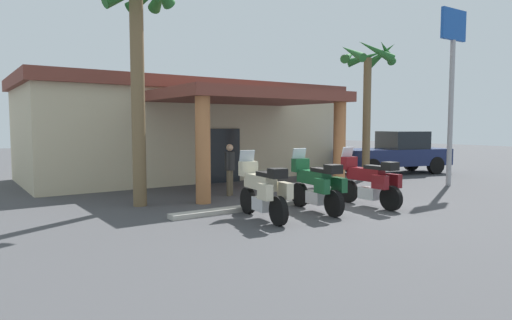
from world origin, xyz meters
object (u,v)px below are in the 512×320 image
object	(u,v)px
palm_tree_near_portico	(368,73)
palm_tree_roadside	(137,34)
motel_building	(188,129)
motorcycle_maroon	(369,181)
motorcycle_green	(317,185)
roadside_sign	(452,68)
pickup_truck_navy	(395,153)
pedestrian	(230,166)
motorcycle_cream	(263,190)

from	to	relation	value
palm_tree_near_portico	palm_tree_roadside	xyz separation A→B (m)	(-9.99, -0.81, 0.34)
motel_building	motorcycle_maroon	bearing A→B (deg)	-85.22
motorcycle_green	roadside_sign	distance (m)	8.36
pickup_truck_navy	roadside_sign	world-z (taller)	roadside_sign
motorcycle_green	pickup_truck_navy	world-z (taller)	pickup_truck_navy
motorcycle_green	pickup_truck_navy	distance (m)	10.40
motorcycle_green	palm_tree_near_portico	distance (m)	8.56
motorcycle_green	palm_tree_roadside	size ratio (longest dim) A/B	0.35
pedestrian	palm_tree_near_portico	size ratio (longest dim) A/B	0.29
motorcycle_green	motorcycle_maroon	distance (m)	1.72
motorcycle_cream	roadside_sign	size ratio (longest dim) A/B	0.34
motorcycle_cream	palm_tree_near_portico	size ratio (longest dim) A/B	0.39
motorcycle_green	palm_tree_near_portico	xyz separation A→B (m)	(6.51, 4.19, 3.66)
pickup_truck_navy	palm_tree_roadside	bearing A→B (deg)	-158.27
motorcycle_maroon	palm_tree_near_portico	bearing A→B (deg)	-46.45
motel_building	palm_tree_near_portico	xyz separation A→B (m)	(5.69, -5.06, 2.29)
motel_building	palm_tree_near_portico	size ratio (longest dim) A/B	2.39
pedestrian	motel_building	bearing A→B (deg)	-49.78
motorcycle_cream	motorcycle_maroon	world-z (taller)	same
pedestrian	palm_tree_near_portico	world-z (taller)	palm_tree_near_portico
pickup_truck_navy	roadside_sign	distance (m)	5.38
pedestrian	palm_tree_roadside	distance (m)	4.80
pickup_truck_navy	palm_tree_near_portico	bearing A→B (deg)	-150.99
palm_tree_roadside	roadside_sign	xyz separation A→B (m)	(10.95, -2.34, -0.38)
pedestrian	pickup_truck_navy	bearing A→B (deg)	-119.13
motorcycle_cream	roadside_sign	world-z (taller)	roadside_sign
pedestrian	palm_tree_roadside	size ratio (longest dim) A/B	0.26
palm_tree_roadside	motorcycle_cream	bearing A→B (deg)	-62.11
pedestrian	motorcycle_maroon	bearing A→B (deg)	173.02
motorcycle_maroon	palm_tree_roadside	xyz separation A→B (m)	(-5.17, 3.64, 4.00)
motorcycle_cream	palm_tree_roadside	size ratio (longest dim) A/B	0.35
motorcycle_maroon	palm_tree_roadside	world-z (taller)	palm_tree_roadside
motorcycle_cream	palm_tree_near_portico	world-z (taller)	palm_tree_near_portico
motorcycle_maroon	palm_tree_near_portico	size ratio (longest dim) A/B	0.39
palm_tree_near_portico	palm_tree_roadside	bearing A→B (deg)	-175.37
motel_building	pickup_truck_navy	world-z (taller)	motel_building
motorcycle_green	palm_tree_roadside	bearing A→B (deg)	53.18
motorcycle_maroon	pickup_truck_navy	world-z (taller)	pickup_truck_navy
motorcycle_cream	pedestrian	size ratio (longest dim) A/B	1.35
palm_tree_near_portico	roadside_sign	world-z (taller)	roadside_sign
motorcycle_cream	roadside_sign	distance (m)	9.90
pickup_truck_navy	motel_building	bearing A→B (deg)	167.39
palm_tree_roadside	motorcycle_green	bearing A→B (deg)	-44.16
motorcycle_cream	motel_building	bearing A→B (deg)	-8.03
motorcycle_maroon	palm_tree_roadside	size ratio (longest dim) A/B	0.35
motorcycle_maroon	pickup_truck_navy	bearing A→B (deg)	-54.89
motorcycle_cream	pickup_truck_navy	world-z (taller)	pickup_truck_navy
palm_tree_roadside	roadside_sign	distance (m)	11.20
palm_tree_near_portico	motel_building	bearing A→B (deg)	138.33
motel_building	motorcycle_green	distance (m)	9.39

